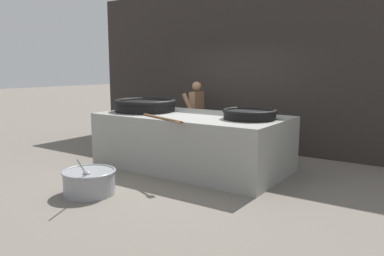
{
  "coord_description": "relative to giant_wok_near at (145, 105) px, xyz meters",
  "views": [
    {
      "loc": [
        3.9,
        -5.73,
        1.86
      ],
      "look_at": [
        0.0,
        0.0,
        0.76
      ],
      "focal_mm": 35.0,
      "sensor_mm": 36.0,
      "label": 1
    }
  ],
  "objects": [
    {
      "name": "cook",
      "position": [
        0.24,
        1.5,
        -0.29
      ],
      "size": [
        0.39,
        0.59,
        1.57
      ],
      "rotation": [
        0.0,
        0.0,
        3.24
      ],
      "color": "#8C6647",
      "rests_on": "ground_plane"
    },
    {
      "name": "giant_wok_far",
      "position": [
        2.25,
        0.11,
        -0.04
      ],
      "size": [
        0.93,
        0.93,
        0.17
      ],
      "color": "black",
      "rests_on": "hearth_platform"
    },
    {
      "name": "hearth_platform",
      "position": [
        1.09,
        0.07,
        -0.64
      ],
      "size": [
        3.5,
        1.82,
        1.01
      ],
      "color": "gray",
      "rests_on": "ground_plane"
    },
    {
      "name": "prep_bowl_vegetables",
      "position": [
        0.69,
        -2.07,
        -0.94
      ],
      "size": [
        0.79,
        0.91,
        0.69
      ],
      "color": "gray",
      "rests_on": "ground_plane"
    },
    {
      "name": "ground_plane",
      "position": [
        1.09,
        0.07,
        -1.14
      ],
      "size": [
        60.0,
        60.0,
        0.0
      ],
      "primitive_type": "plane",
      "color": "slate"
    },
    {
      "name": "stirring_paddle",
      "position": [
        1.07,
        -0.76,
        -0.11
      ],
      "size": [
        1.19,
        0.51,
        0.04
      ],
      "rotation": [
        0.0,
        0.0,
        -0.36
      ],
      "color": "brown",
      "rests_on": "hearth_platform"
    },
    {
      "name": "back_wall",
      "position": [
        1.09,
        2.25,
        0.73
      ],
      "size": [
        8.65,
        0.24,
        3.75
      ],
      "primitive_type": "cube",
      "color": "#2D2826",
      "rests_on": "ground_plane"
    },
    {
      "name": "giant_wok_near",
      "position": [
        0.0,
        0.0,
        0.0
      ],
      "size": [
        1.24,
        1.24,
        0.24
      ],
      "color": "black",
      "rests_on": "hearth_platform"
    }
  ]
}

